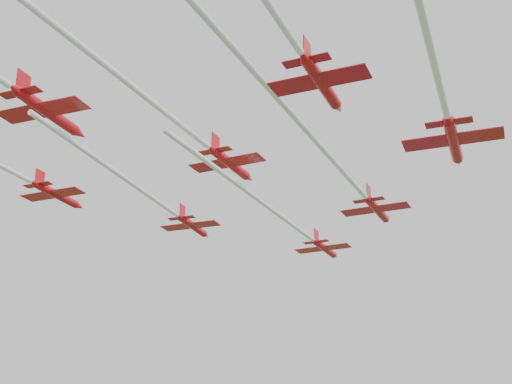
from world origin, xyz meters
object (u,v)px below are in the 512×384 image
at_px(jet_row2_right, 335,162).
at_px(jet_row2_left, 164,206).
at_px(jet_row3_mid, 166,113).
at_px(jet_lead, 294,226).
at_px(jet_row3_right, 440,85).

bearing_deg(jet_row2_right, jet_row2_left, 167.78).
height_order(jet_row2_left, jet_row3_mid, jet_row3_mid).
height_order(jet_lead, jet_row3_right, jet_row3_right).
bearing_deg(jet_row2_left, jet_row2_right, -16.98).
relative_size(jet_lead, jet_row2_right, 0.80).
bearing_deg(jet_row3_mid, jet_row3_right, 1.27).
relative_size(jet_row2_left, jet_row2_right, 0.65).
xyz_separation_m(jet_row2_left, jet_row2_right, (24.50, -5.92, -0.26)).
relative_size(jet_lead, jet_row3_mid, 0.88).
relative_size(jet_row2_left, jet_row3_mid, 0.72).
height_order(jet_row2_right, jet_row3_right, jet_row3_right).
xyz_separation_m(jet_row2_right, jet_row3_mid, (-13.86, -12.44, 2.81)).
distance_m(jet_row3_mid, jet_row3_right, 27.28).
bearing_deg(jet_row2_right, jet_row3_mid, -136.72).
bearing_deg(jet_row2_right, jet_row3_right, -42.23).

